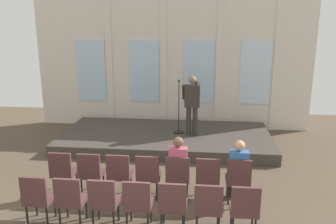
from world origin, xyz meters
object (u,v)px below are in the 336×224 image
object	(u,v)px
chair_r0_c3	(148,173)
chair_r1_c1	(70,198)
audience_r0_c6	(238,167)
chair_r0_c4	(178,175)
chair_r0_c5	(208,176)
chair_r0_c1	(91,171)
audience_r0_c4	(178,164)
chair_r1_c2	(104,200)
speaker	(192,101)
chair_r1_c0	(38,196)
chair_r1_c3	(138,201)
chair_r1_c6	(244,207)
chair_r1_c5	(208,205)
chair_r0_c2	(119,172)
chair_r0_c0	(63,170)
chair_r1_c4	(173,203)
mic_stand	(179,121)
chair_r0_c6	(238,177)

from	to	relation	value
chair_r0_c3	chair_r1_c1	bearing A→B (deg)	-136.73
audience_r0_c6	chair_r1_c1	size ratio (longest dim) A/B	1.36
chair_r0_c4	chair_r0_c5	size ratio (longest dim) A/B	1.00
chair_r0_c1	audience_r0_c4	xyz separation A→B (m)	(1.76, 0.08, 0.19)
chair_r0_c1	chair_r1_c2	xyz separation A→B (m)	(0.59, -1.11, 0.00)
speaker	chair_r0_c5	bearing A→B (deg)	-82.18
chair_r0_c5	chair_r1_c0	size ratio (longest dim) A/B	1.00
chair_r1_c3	chair_r0_c5	bearing A→B (deg)	43.27
chair_r0_c3	chair_r1_c0	size ratio (longest dim) A/B	1.00
speaker	chair_r1_c0	distance (m)	5.00
audience_r0_c4	chair_r1_c6	size ratio (longest dim) A/B	1.39
chair_r0_c3	audience_r0_c4	bearing A→B (deg)	7.98
chair_r1_c1	chair_r1_c5	bearing A→B (deg)	0.00
chair_r0_c4	chair_r1_c1	bearing A→B (deg)	-147.89
chair_r0_c3	chair_r0_c2	bearing A→B (deg)	180.00
chair_r1_c1	chair_r1_c3	distance (m)	1.17
chair_r0_c0	chair_r1_c2	bearing A→B (deg)	-43.27
chair_r0_c2	chair_r1_c1	xyz separation A→B (m)	(-0.59, -1.11, 0.00)
speaker	chair_r0_c0	world-z (taller)	speaker
chair_r0_c4	chair_r1_c4	xyz separation A→B (m)	(0.00, -1.11, 0.00)
chair_r0_c5	chair_r1_c2	distance (m)	2.08
chair_r0_c2	chair_r0_c5	bearing A→B (deg)	0.00
chair_r1_c1	chair_r1_c3	bearing A→B (deg)	0.00
chair_r0_c2	chair_r1_c1	world-z (taller)	same
audience_r0_c6	chair_r1_c0	world-z (taller)	audience_r0_c6
chair_r0_c4	audience_r0_c4	xyz separation A→B (m)	(-0.00, 0.08, 0.19)
chair_r0_c1	chair_r1_c5	world-z (taller)	same
chair_r0_c0	chair_r0_c3	world-z (taller)	same
speaker	chair_r0_c0	size ratio (longest dim) A/B	1.80
mic_stand	chair_r0_c6	distance (m)	3.61
audience_r0_c4	chair_r1_c5	world-z (taller)	audience_r0_c4
chair_r1_c3	chair_r1_c5	world-z (taller)	same
chair_r0_c0	chair_r0_c6	bearing A→B (deg)	0.00
chair_r1_c2	audience_r0_c6	bearing A→B (deg)	26.86
speaker	audience_r0_c6	size ratio (longest dim) A/B	1.33
chair_r0_c6	chair_r1_c0	distance (m)	3.69
chair_r0_c0	chair_r1_c1	xyz separation A→B (m)	(0.59, -1.11, 0.00)
speaker	chair_r1_c6	distance (m)	4.45
audience_r0_c4	audience_r0_c6	size ratio (longest dim) A/B	1.02
chair_r1_c0	chair_r1_c4	bearing A→B (deg)	0.00
chair_r0_c0	chair_r1_c0	size ratio (longest dim) A/B	1.00
chair_r0_c1	chair_r1_c0	size ratio (longest dim) A/B	1.00
chair_r0_c6	chair_r1_c1	world-z (taller)	same
mic_stand	chair_r0_c6	size ratio (longest dim) A/B	1.65
chair_r1_c3	chair_r1_c4	xyz separation A→B (m)	(0.59, 0.00, 0.00)
chair_r0_c3	chair_r0_c5	distance (m)	1.17
chair_r0_c6	chair_r1_c6	bearing A→B (deg)	-90.00
chair_r1_c0	chair_r1_c5	bearing A→B (deg)	0.00
chair_r0_c2	chair_r0_c3	size ratio (longest dim) A/B	1.00
chair_r0_c3	chair_r1_c0	world-z (taller)	same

